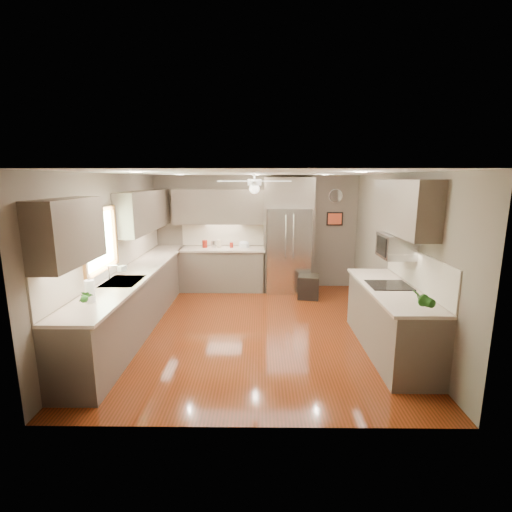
{
  "coord_description": "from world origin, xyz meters",
  "views": [
    {
      "loc": [
        0.09,
        -5.75,
        2.41
      ],
      "look_at": [
        0.02,
        0.6,
        1.09
      ],
      "focal_mm": 26.0,
      "sensor_mm": 36.0,
      "label": 1
    }
  ],
  "objects_px": {
    "canister_a": "(205,244)",
    "stool": "(308,287)",
    "canister_b": "(214,244)",
    "canister_d": "(231,245)",
    "refrigerator": "(288,237)",
    "soap_bottle": "(122,268)",
    "microwave": "(396,246)",
    "potted_plant_left": "(84,297)",
    "potted_plant_right": "(423,299)",
    "canister_c": "(219,244)",
    "bowl": "(244,246)",
    "paper_towel": "(90,291)"
  },
  "relations": [
    {
      "from": "canister_d",
      "to": "refrigerator",
      "type": "xyz_separation_m",
      "value": [
        1.23,
        -0.06,
        0.19
      ]
    },
    {
      "from": "canister_c",
      "to": "paper_towel",
      "type": "distance_m",
      "value": 3.88
    },
    {
      "from": "canister_a",
      "to": "canister_d",
      "type": "bearing_deg",
      "value": -0.34
    },
    {
      "from": "canister_a",
      "to": "canister_d",
      "type": "xyz_separation_m",
      "value": [
        0.58,
        -0.0,
        -0.02
      ]
    },
    {
      "from": "canister_b",
      "to": "refrigerator",
      "type": "height_order",
      "value": "refrigerator"
    },
    {
      "from": "canister_a",
      "to": "potted_plant_left",
      "type": "distance_m",
      "value": 3.99
    },
    {
      "from": "potted_plant_left",
      "to": "bowl",
      "type": "height_order",
      "value": "potted_plant_left"
    },
    {
      "from": "refrigerator",
      "to": "microwave",
      "type": "bearing_deg",
      "value": -63.91
    },
    {
      "from": "canister_a",
      "to": "soap_bottle",
      "type": "relative_size",
      "value": 0.93
    },
    {
      "from": "canister_c",
      "to": "stool",
      "type": "distance_m",
      "value": 2.15
    },
    {
      "from": "canister_b",
      "to": "microwave",
      "type": "height_order",
      "value": "microwave"
    },
    {
      "from": "canister_c",
      "to": "potted_plant_right",
      "type": "distance_m",
      "value": 4.86
    },
    {
      "from": "bowl",
      "to": "stool",
      "type": "relative_size",
      "value": 0.49
    },
    {
      "from": "canister_a",
      "to": "refrigerator",
      "type": "xyz_separation_m",
      "value": [
        1.81,
        -0.06,
        0.17
      ]
    },
    {
      "from": "potted_plant_left",
      "to": "stool",
      "type": "relative_size",
      "value": 0.56
    },
    {
      "from": "canister_d",
      "to": "bowl",
      "type": "xyz_separation_m",
      "value": [
        0.28,
        -0.0,
        -0.03
      ]
    },
    {
      "from": "soap_bottle",
      "to": "potted_plant_right",
      "type": "height_order",
      "value": "potted_plant_right"
    },
    {
      "from": "microwave",
      "to": "paper_towel",
      "type": "height_order",
      "value": "microwave"
    },
    {
      "from": "soap_bottle",
      "to": "potted_plant_left",
      "type": "height_order",
      "value": "potted_plant_left"
    },
    {
      "from": "refrigerator",
      "to": "soap_bottle",
      "type": "bearing_deg",
      "value": -141.06
    },
    {
      "from": "bowl",
      "to": "canister_a",
      "type": "bearing_deg",
      "value": 179.5
    },
    {
      "from": "canister_b",
      "to": "stool",
      "type": "xyz_separation_m",
      "value": [
        2.02,
        -0.64,
        -0.77
      ]
    },
    {
      "from": "canister_d",
      "to": "microwave",
      "type": "distance_m",
      "value": 3.8
    },
    {
      "from": "canister_a",
      "to": "canister_b",
      "type": "bearing_deg",
      "value": 9.67
    },
    {
      "from": "canister_b",
      "to": "paper_towel",
      "type": "height_order",
      "value": "paper_towel"
    },
    {
      "from": "refrigerator",
      "to": "canister_c",
      "type": "bearing_deg",
      "value": 177.14
    },
    {
      "from": "potted_plant_right",
      "to": "soap_bottle",
      "type": "bearing_deg",
      "value": 156.85
    },
    {
      "from": "canister_a",
      "to": "canister_c",
      "type": "xyz_separation_m",
      "value": [
        0.31,
        0.01,
        0.01
      ]
    },
    {
      "from": "canister_b",
      "to": "potted_plant_left",
      "type": "relative_size",
      "value": 0.55
    },
    {
      "from": "microwave",
      "to": "canister_a",
      "type": "bearing_deg",
      "value": 138.59
    },
    {
      "from": "microwave",
      "to": "potted_plant_right",
      "type": "bearing_deg",
      "value": -95.54
    },
    {
      "from": "canister_a",
      "to": "stool",
      "type": "distance_m",
      "value": 2.42
    },
    {
      "from": "canister_d",
      "to": "paper_towel",
      "type": "bearing_deg",
      "value": -111.31
    },
    {
      "from": "potted_plant_right",
      "to": "stool",
      "type": "height_order",
      "value": "potted_plant_right"
    },
    {
      "from": "microwave",
      "to": "stool",
      "type": "bearing_deg",
      "value": 113.34
    },
    {
      "from": "stool",
      "to": "potted_plant_left",
      "type": "bearing_deg",
      "value": -132.71
    },
    {
      "from": "canister_a",
      "to": "microwave",
      "type": "height_order",
      "value": "microwave"
    },
    {
      "from": "canister_a",
      "to": "stool",
      "type": "relative_size",
      "value": 0.36
    },
    {
      "from": "bowl",
      "to": "stool",
      "type": "xyz_separation_m",
      "value": [
        1.35,
        -0.6,
        -0.73
      ]
    },
    {
      "from": "canister_d",
      "to": "stool",
      "type": "bearing_deg",
      "value": -20.51
    },
    {
      "from": "canister_d",
      "to": "potted_plant_right",
      "type": "height_order",
      "value": "potted_plant_right"
    },
    {
      "from": "refrigerator",
      "to": "microwave",
      "type": "xyz_separation_m",
      "value": [
        1.33,
        -2.71,
        0.29
      ]
    },
    {
      "from": "bowl",
      "to": "microwave",
      "type": "relative_size",
      "value": 0.43
    },
    {
      "from": "stool",
      "to": "canister_d",
      "type": "bearing_deg",
      "value": 159.49
    },
    {
      "from": "canister_d",
      "to": "microwave",
      "type": "bearing_deg",
      "value": -47.24
    },
    {
      "from": "canister_c",
      "to": "soap_bottle",
      "type": "bearing_deg",
      "value": -118.74
    },
    {
      "from": "canister_c",
      "to": "canister_d",
      "type": "bearing_deg",
      "value": -3.44
    },
    {
      "from": "canister_b",
      "to": "soap_bottle",
      "type": "height_order",
      "value": "soap_bottle"
    },
    {
      "from": "canister_a",
      "to": "refrigerator",
      "type": "distance_m",
      "value": 1.82
    },
    {
      "from": "potted_plant_right",
      "to": "bowl",
      "type": "xyz_separation_m",
      "value": [
        -2.16,
        4.01,
        -0.13
      ]
    }
  ]
}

